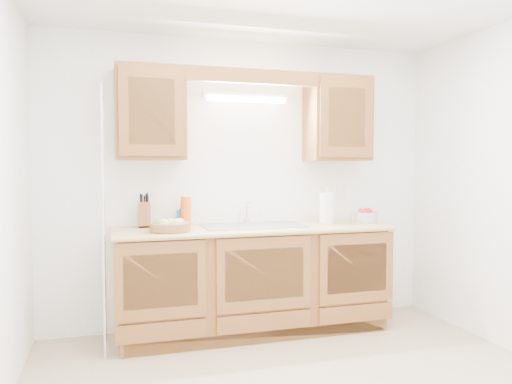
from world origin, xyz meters
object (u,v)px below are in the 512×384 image
object	(u,v)px
knife_block	(144,214)
apple_bowl	(364,216)
paper_towel	(327,209)
fruit_basket	(170,226)

from	to	relation	value
knife_block	apple_bowl	xyz separation A→B (m)	(1.91, -0.20, -0.05)
paper_towel	apple_bowl	size ratio (longest dim) A/B	1.17
fruit_basket	paper_towel	bearing A→B (deg)	4.91
fruit_basket	knife_block	bearing A→B (deg)	117.20
fruit_basket	knife_block	size ratio (longest dim) A/B	1.18
paper_towel	apple_bowl	world-z (taller)	paper_towel
apple_bowl	paper_towel	bearing A→B (deg)	-178.01
fruit_basket	paper_towel	world-z (taller)	paper_towel
fruit_basket	apple_bowl	world-z (taller)	apple_bowl
apple_bowl	fruit_basket	bearing A→B (deg)	-175.71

